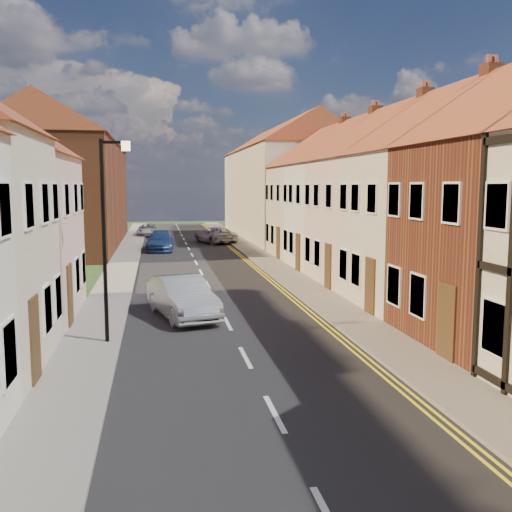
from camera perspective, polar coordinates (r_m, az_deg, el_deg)
road at (r=27.75m, az=-4.89°, el=-2.86°), size 7.00×90.00×0.02m
pavement_left at (r=27.71m, az=-14.00°, el=-2.96°), size 1.80×90.00×0.12m
pavement_right at (r=28.45m, az=3.98°, el=-2.50°), size 1.80×90.00×0.12m
cottage_r_cream_mid at (r=23.78m, az=19.56°, el=5.94°), size 8.30×5.20×9.00m
cottage_r_pink at (r=28.61m, az=14.23°, el=6.23°), size 8.30×6.00×9.00m
cottage_r_white_far at (r=33.62m, az=10.46°, el=6.43°), size 8.30×5.20×9.00m
cottage_r_cream_far at (r=38.73m, az=7.67°, el=6.54°), size 8.30×6.00×9.00m
block_right_far at (r=53.52m, az=2.70°, el=7.60°), size 8.30×24.20×10.50m
block_left_far at (r=47.74m, az=-18.42°, el=7.32°), size 8.30×24.20×10.50m
lamppost at (r=17.34m, az=-14.70°, el=2.73°), size 0.88×0.15×6.00m
car_mid at (r=20.93m, az=-7.39°, el=-4.10°), size 2.66×4.79×1.50m
car_far at (r=42.67m, az=-9.57°, el=1.46°), size 2.21×4.86×1.38m
car_distant at (r=55.13m, az=-10.76°, el=2.57°), size 2.04×4.23×1.16m
car_distant_b at (r=47.65m, az=-4.12°, el=2.10°), size 3.61×5.29×1.35m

